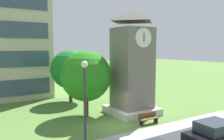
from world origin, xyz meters
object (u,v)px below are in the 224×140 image
object	(u,v)px
park_bench	(148,118)
tree_near_tower	(70,69)
parked_car_black	(216,135)
clock_tower	(132,69)
tree_by_building	(86,76)
street_lamp	(85,99)

from	to	relation	value
park_bench	tree_near_tower	world-z (taller)	tree_near_tower
park_bench	parked_car_black	world-z (taller)	parked_car_black
clock_tower	parked_car_black	xyz separation A→B (m)	(-0.19, -8.71, -3.28)
clock_tower	tree_near_tower	bearing A→B (deg)	114.15
tree_by_building	parked_car_black	bearing A→B (deg)	-68.93
clock_tower	street_lamp	bearing A→B (deg)	-141.52
clock_tower	tree_by_building	distance (m)	4.25
clock_tower	street_lamp	xyz separation A→B (m)	(-7.41, -5.89, -0.77)
park_bench	tree_near_tower	xyz separation A→B (m)	(-2.55, 10.27, 3.21)
street_lamp	tree_by_building	distance (m)	7.91
clock_tower	park_bench	distance (m)	4.86
clock_tower	park_bench	world-z (taller)	clock_tower
tree_by_building	parked_car_black	distance (m)	11.03
clock_tower	street_lamp	distance (m)	9.50
tree_near_tower	tree_by_building	distance (m)	5.96
parked_car_black	street_lamp	bearing A→B (deg)	158.68
clock_tower	tree_by_building	bearing A→B (deg)	162.68
street_lamp	tree_by_building	bearing A→B (deg)	64.67
tree_near_tower	parked_car_black	xyz separation A→B (m)	(3.02, -15.87, -2.81)
park_bench	street_lamp	bearing A→B (deg)	-157.64
clock_tower	street_lamp	world-z (taller)	clock_tower
park_bench	street_lamp	world-z (taller)	street_lamp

